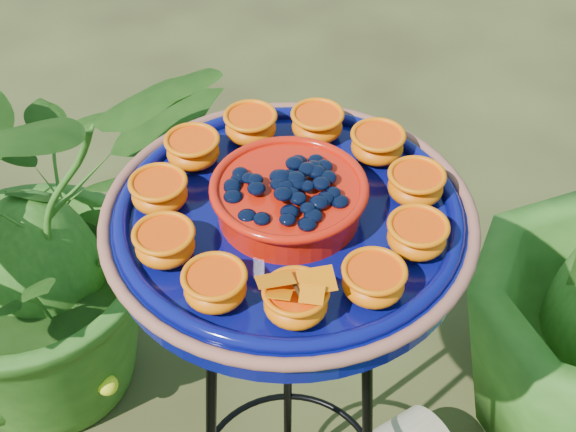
{
  "coord_description": "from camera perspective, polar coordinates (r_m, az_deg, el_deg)",
  "views": [
    {
      "loc": [
        0.09,
        -0.61,
        1.65
      ],
      "look_at": [
        0.07,
        0.1,
        0.97
      ],
      "focal_mm": 50.0,
      "sensor_mm": 36.0,
      "label": 1
    }
  ],
  "objects": [
    {
      "name": "shrub_back_left",
      "position": [
        1.78,
        -17.98,
        -0.89
      ],
      "size": [
        1.1,
        1.06,
        0.93
      ],
      "primitive_type": "imported",
      "rotation": [
        0.0,
        0.0,
        0.55
      ],
      "color": "#255115",
      "rests_on": "ground"
    },
    {
      "name": "feeder_dish",
      "position": [
        1.02,
        0.07,
        0.1
      ],
      "size": [
        0.48,
        0.48,
        0.11
      ],
      "rotation": [
        0.0,
        0.0,
        0.04
      ],
      "color": "#070A56",
      "rests_on": "tripod_stand"
    },
    {
      "name": "tripod_stand",
      "position": [
        1.32,
        0.05,
        -12.63
      ],
      "size": [
        0.34,
        0.36,
        0.91
      ],
      "rotation": [
        0.0,
        0.0,
        0.04
      ],
      "color": "black",
      "rests_on": "ground"
    }
  ]
}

